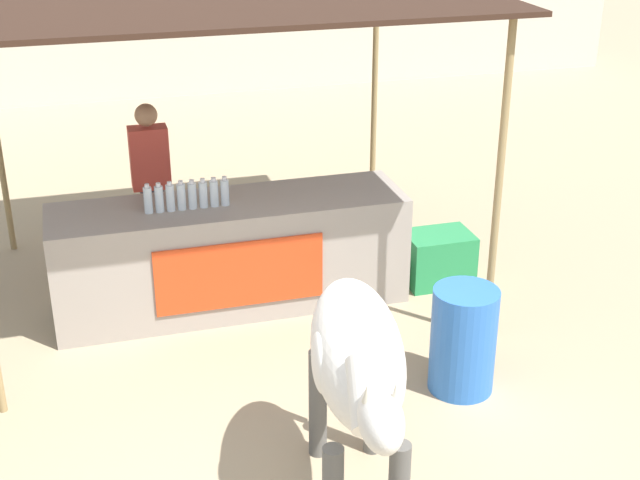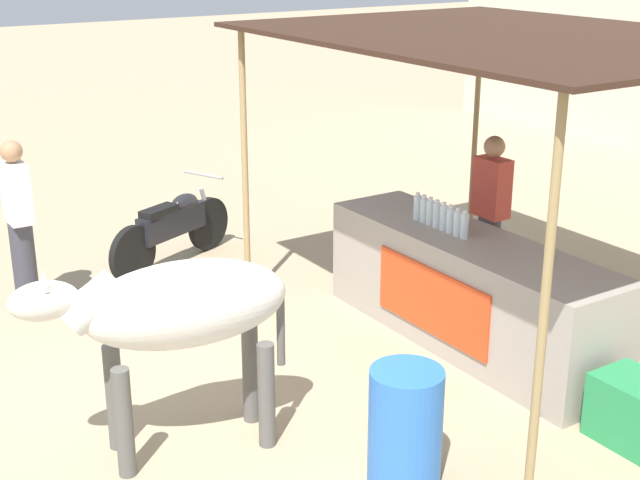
% 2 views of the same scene
% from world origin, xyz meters
% --- Properties ---
extents(ground_plane, '(60.00, 60.00, 0.00)m').
position_xyz_m(ground_plane, '(0.00, 0.00, 0.00)').
color(ground_plane, tan).
extents(stall_counter, '(3.00, 0.82, 0.96)m').
position_xyz_m(stall_counter, '(0.00, 2.20, 0.48)').
color(stall_counter, '#9E9389').
rests_on(stall_counter, ground).
extents(stall_awning, '(4.20, 3.20, 2.65)m').
position_xyz_m(stall_awning, '(0.00, 2.50, 2.54)').
color(stall_awning, '#382319').
rests_on(stall_awning, ground).
extents(water_bottle_row, '(0.70, 0.07, 0.25)m').
position_xyz_m(water_bottle_row, '(-0.35, 2.15, 1.07)').
color(water_bottle_row, silver).
rests_on(water_bottle_row, stall_counter).
extents(vendor_behind_counter, '(0.34, 0.22, 1.65)m').
position_xyz_m(vendor_behind_counter, '(-0.56, 2.95, 0.85)').
color(vendor_behind_counter, '#383842').
rests_on(vendor_behind_counter, ground).
extents(cooler_box, '(0.60, 0.44, 0.48)m').
position_xyz_m(cooler_box, '(1.89, 2.10, 0.24)').
color(cooler_box, '#268C4C').
rests_on(cooler_box, ground).
extents(water_barrel, '(0.48, 0.48, 0.81)m').
position_xyz_m(water_barrel, '(1.38, 0.44, 0.41)').
color(water_barrel, blue).
rests_on(water_barrel, ground).
extents(cow, '(0.78, 1.85, 1.44)m').
position_xyz_m(cow, '(0.21, -0.60, 1.03)').
color(cow, silver).
rests_on(cow, ground).
extents(motorcycle_parked, '(0.89, 1.68, 0.90)m').
position_xyz_m(motorcycle_parked, '(-3.18, 0.85, 0.43)').
color(motorcycle_parked, black).
rests_on(motorcycle_parked, ground).
extents(passerby_on_street, '(0.34, 0.22, 1.65)m').
position_xyz_m(passerby_on_street, '(-2.79, -0.83, 0.85)').
color(passerby_on_street, '#383842').
rests_on(passerby_on_street, ground).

